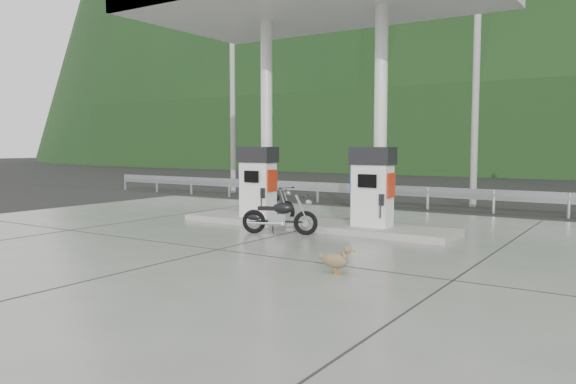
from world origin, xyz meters
The scene contains 16 objects.
ground centered at (0.00, 0.00, 0.00)m, with size 160.00×160.00×0.00m, color black.
forecourt_apron centered at (0.00, 0.00, 0.01)m, with size 18.00×14.00×0.02m, color slate.
pump_island centered at (0.00, 2.50, 0.10)m, with size 7.00×1.40×0.15m, color #98958E.
gas_pump_left centered at (-1.60, 2.50, 1.07)m, with size 0.95×0.55×1.80m, color white, non-canonical shape.
gas_pump_right centered at (1.60, 2.50, 1.07)m, with size 0.95×0.55×1.80m, color white, non-canonical shape.
canopy_column_left centered at (-1.60, 2.90, 2.67)m, with size 0.30×0.30×5.00m, color white.
canopy_column_right centered at (1.60, 2.90, 2.67)m, with size 0.30×0.30×5.00m, color white.
canopy_roof centered at (0.00, 2.50, 5.37)m, with size 8.50×5.00×0.40m, color silver.
guardrail centered at (0.00, 8.00, 0.71)m, with size 26.00×0.16×1.42m, color #919398, non-canonical shape.
road centered at (0.00, 11.50, 0.00)m, with size 60.00×7.00×0.01m, color black.
utility_pole_a centered at (-8.00, 9.50, 4.00)m, with size 0.22×0.22×8.00m, color gray.
utility_pole_b centered at (2.00, 9.50, 4.00)m, with size 0.22×0.22×8.00m, color gray.
tree_band centered at (0.00, 30.00, 3.00)m, with size 80.00×6.00×6.00m, color black.
motorcycle_left centered at (-1.68, 3.19, 0.41)m, with size 1.66×0.52×0.78m, color black, non-canonical shape.
motorcycle_right centered at (-0.08, 1.24, 0.40)m, with size 1.62×0.51×0.77m, color black, non-canonical shape.
duck centered at (2.81, -1.52, 0.21)m, with size 0.54×0.15×0.39m, color brown, non-canonical shape.
Camera 1 is at (6.89, -9.12, 2.00)m, focal length 35.00 mm.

